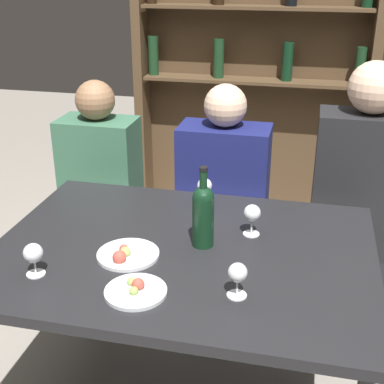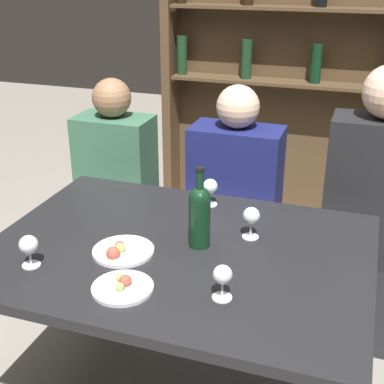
{
  "view_description": "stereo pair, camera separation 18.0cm",
  "coord_description": "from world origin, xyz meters",
  "px_view_note": "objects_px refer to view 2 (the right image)",
  "views": [
    {
      "loc": [
        0.39,
        -1.56,
        1.67
      ],
      "look_at": [
        0.0,
        0.14,
        0.9
      ],
      "focal_mm": 50.0,
      "sensor_mm": 36.0,
      "label": 1
    },
    {
      "loc": [
        0.56,
        -1.51,
        1.67
      ],
      "look_at": [
        0.0,
        0.14,
        0.9
      ],
      "focal_mm": 50.0,
      "sensor_mm": 36.0,
      "label": 2
    }
  ],
  "objects_px": {
    "food_plate_0": "(122,251)",
    "wine_glass_0": "(29,246)",
    "seated_person_center": "(234,217)",
    "seated_person_left": "(118,201)",
    "food_plate_1": "(123,287)",
    "wine_glass_1": "(223,276)",
    "wine_glass_2": "(210,187)",
    "wine_bottle": "(200,213)",
    "wine_glass_3": "(251,217)",
    "seated_person_right": "(371,224)"
  },
  "relations": [
    {
      "from": "food_plate_0",
      "to": "food_plate_1",
      "type": "xyz_separation_m",
      "value": [
        0.1,
        -0.19,
        -0.0
      ]
    },
    {
      "from": "seated_person_left",
      "to": "wine_glass_0",
      "type": "bearing_deg",
      "value": -80.01
    },
    {
      "from": "wine_glass_3",
      "to": "food_plate_0",
      "type": "relative_size",
      "value": 0.56
    },
    {
      "from": "wine_glass_2",
      "to": "seated_person_left",
      "type": "height_order",
      "value": "seated_person_left"
    },
    {
      "from": "seated_person_center",
      "to": "wine_bottle",
      "type": "bearing_deg",
      "value": -86.59
    },
    {
      "from": "wine_glass_0",
      "to": "wine_glass_1",
      "type": "bearing_deg",
      "value": 2.35
    },
    {
      "from": "wine_bottle",
      "to": "seated_person_left",
      "type": "height_order",
      "value": "seated_person_left"
    },
    {
      "from": "wine_bottle",
      "to": "wine_glass_2",
      "type": "relative_size",
      "value": 2.6
    },
    {
      "from": "wine_bottle",
      "to": "seated_person_left",
      "type": "relative_size",
      "value": 0.25
    },
    {
      "from": "wine_bottle",
      "to": "seated_person_center",
      "type": "xyz_separation_m",
      "value": [
        -0.04,
        0.65,
        -0.33
      ]
    },
    {
      "from": "food_plate_1",
      "to": "wine_glass_3",
      "type": "bearing_deg",
      "value": 56.92
    },
    {
      "from": "wine_glass_3",
      "to": "seated_person_center",
      "type": "bearing_deg",
      "value": 109.94
    },
    {
      "from": "food_plate_1",
      "to": "seated_person_right",
      "type": "xyz_separation_m",
      "value": [
        0.7,
        0.98,
        -0.14
      ]
    },
    {
      "from": "wine_glass_2",
      "to": "food_plate_0",
      "type": "xyz_separation_m",
      "value": [
        -0.17,
        -0.47,
        -0.07
      ]
    },
    {
      "from": "food_plate_0",
      "to": "wine_glass_2",
      "type": "bearing_deg",
      "value": 70.52
    },
    {
      "from": "food_plate_0",
      "to": "seated_person_left",
      "type": "relative_size",
      "value": 0.18
    },
    {
      "from": "seated_person_left",
      "to": "food_plate_0",
      "type": "bearing_deg",
      "value": -62.35
    },
    {
      "from": "seated_person_right",
      "to": "wine_glass_0",
      "type": "bearing_deg",
      "value": -137.63
    },
    {
      "from": "food_plate_1",
      "to": "seated_person_center",
      "type": "height_order",
      "value": "seated_person_center"
    },
    {
      "from": "wine_glass_0",
      "to": "wine_glass_1",
      "type": "xyz_separation_m",
      "value": [
        0.64,
        0.03,
        0.0
      ]
    },
    {
      "from": "wine_glass_2",
      "to": "food_plate_0",
      "type": "distance_m",
      "value": 0.5
    },
    {
      "from": "seated_person_center",
      "to": "seated_person_left",
      "type": "bearing_deg",
      "value": -180.0
    },
    {
      "from": "wine_glass_1",
      "to": "wine_bottle",
      "type": "bearing_deg",
      "value": 120.05
    },
    {
      "from": "wine_glass_1",
      "to": "wine_glass_3",
      "type": "xyz_separation_m",
      "value": [
        -0.01,
        0.39,
        0.01
      ]
    },
    {
      "from": "wine_bottle",
      "to": "wine_glass_3",
      "type": "relative_size",
      "value": 2.47
    },
    {
      "from": "seated_person_left",
      "to": "seated_person_center",
      "type": "distance_m",
      "value": 0.6
    },
    {
      "from": "wine_glass_2",
      "to": "food_plate_1",
      "type": "bearing_deg",
      "value": -96.07
    },
    {
      "from": "wine_glass_1",
      "to": "seated_person_center",
      "type": "height_order",
      "value": "seated_person_center"
    },
    {
      "from": "food_plate_0",
      "to": "seated_person_left",
      "type": "xyz_separation_m",
      "value": [
        -0.41,
        0.79,
        -0.22
      ]
    },
    {
      "from": "wine_bottle",
      "to": "wine_glass_0",
      "type": "distance_m",
      "value": 0.57
    },
    {
      "from": "wine_glass_0",
      "to": "seated_person_center",
      "type": "relative_size",
      "value": 0.09
    },
    {
      "from": "wine_glass_1",
      "to": "food_plate_0",
      "type": "height_order",
      "value": "wine_glass_1"
    },
    {
      "from": "wine_bottle",
      "to": "wine_glass_0",
      "type": "bearing_deg",
      "value": -147.32
    },
    {
      "from": "food_plate_0",
      "to": "seated_person_right",
      "type": "xyz_separation_m",
      "value": [
        0.8,
        0.79,
        -0.15
      ]
    },
    {
      "from": "wine_glass_0",
      "to": "food_plate_0",
      "type": "bearing_deg",
      "value": 33.9
    },
    {
      "from": "wine_bottle",
      "to": "seated_person_center",
      "type": "distance_m",
      "value": 0.73
    },
    {
      "from": "wine_glass_0",
      "to": "wine_glass_2",
      "type": "height_order",
      "value": "wine_glass_2"
    },
    {
      "from": "wine_glass_3",
      "to": "food_plate_1",
      "type": "relative_size",
      "value": 0.62
    },
    {
      "from": "wine_glass_1",
      "to": "seated_person_right",
      "type": "xyz_separation_m",
      "value": [
        0.41,
        0.93,
        -0.21
      ]
    },
    {
      "from": "wine_bottle",
      "to": "wine_glass_1",
      "type": "xyz_separation_m",
      "value": [
        0.16,
        -0.28,
        -0.05
      ]
    },
    {
      "from": "wine_glass_0",
      "to": "wine_glass_3",
      "type": "height_order",
      "value": "wine_glass_3"
    },
    {
      "from": "wine_bottle",
      "to": "food_plate_1",
      "type": "height_order",
      "value": "wine_bottle"
    },
    {
      "from": "wine_glass_0",
      "to": "seated_person_right",
      "type": "xyz_separation_m",
      "value": [
        1.04,
        0.95,
        -0.21
      ]
    },
    {
      "from": "food_plate_1",
      "to": "food_plate_0",
      "type": "bearing_deg",
      "value": 116.61
    },
    {
      "from": "food_plate_1",
      "to": "seated_person_left",
      "type": "relative_size",
      "value": 0.16
    },
    {
      "from": "wine_bottle",
      "to": "wine_glass_0",
      "type": "xyz_separation_m",
      "value": [
        -0.48,
        -0.31,
        -0.05
      ]
    },
    {
      "from": "wine_glass_2",
      "to": "wine_glass_3",
      "type": "bearing_deg",
      "value": -44.62
    },
    {
      "from": "wine_glass_1",
      "to": "food_plate_1",
      "type": "distance_m",
      "value": 0.31
    },
    {
      "from": "food_plate_0",
      "to": "wine_glass_0",
      "type": "bearing_deg",
      "value": -146.1
    },
    {
      "from": "food_plate_1",
      "to": "seated_person_left",
      "type": "xyz_separation_m",
      "value": [
        -0.51,
        0.98,
        -0.21
      ]
    }
  ]
}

